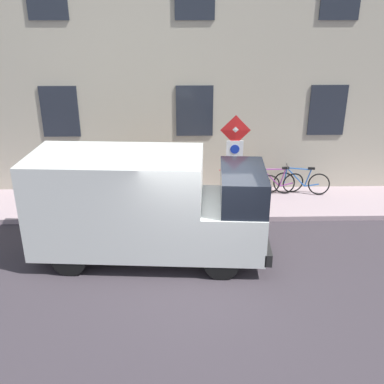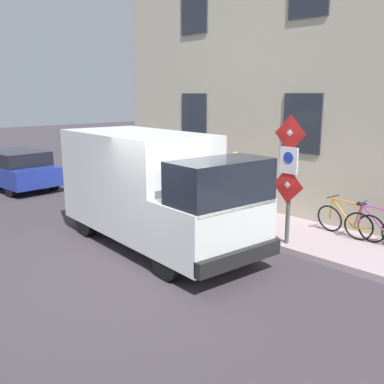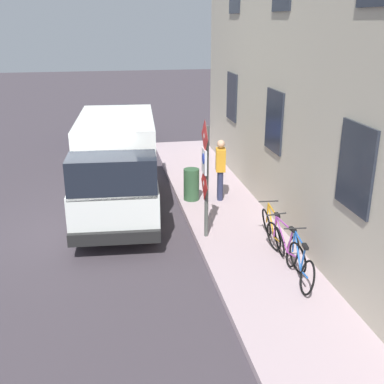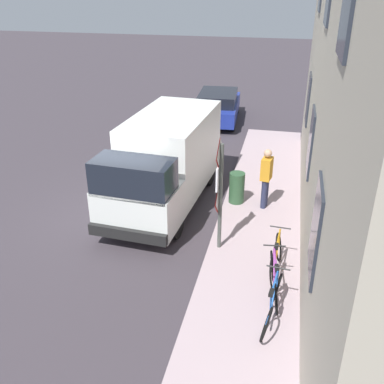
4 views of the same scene
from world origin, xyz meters
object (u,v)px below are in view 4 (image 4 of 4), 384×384
Objects in this scene: bicycle_orange at (276,258)px; pedestrian at (266,176)px; delivery_van at (165,160)px; bicycle_blue at (272,304)px; sign_post_stacked at (219,184)px; parked_hatchback at (218,106)px; litter_bin at (237,188)px; bicycle_purple at (274,279)px.

pedestrian reaches higher than bicycle_orange.
delivery_van is 3.18× the size of bicycle_blue.
sign_post_stacked is 0.65× the size of parked_hatchback.
bicycle_orange is (1.42, -0.73, -1.30)m from sign_post_stacked.
bicycle_orange is at bearing 6.98° from bicycle_blue.
bicycle_blue is (3.17, -12.76, -0.22)m from parked_hatchback.
delivery_van is at bearing 130.12° from sign_post_stacked.
parked_hatchback is 8.59m from pedestrian.
sign_post_stacked is 1.55× the size of pedestrian.
sign_post_stacked is at bearing -93.50° from litter_bin.
pedestrian is at bearing -165.40° from parked_hatchback.
parked_hatchback is (0.15, 8.24, -0.60)m from delivery_van.
bicycle_purple is (1.42, -1.50, -1.30)m from sign_post_stacked.
litter_bin is at bearing 10.91° from bicycle_purple.
parked_hatchback is 11.66m from bicycle_orange.
sign_post_stacked is 1.56× the size of bicycle_purple.
bicycle_purple is 1.00× the size of bicycle_orange.
bicycle_purple is 1.90× the size of litter_bin.
parked_hatchback is at bearing 103.26° from litter_bin.
bicycle_blue is at bearing -74.86° from litter_bin.
delivery_van is 2.18m from litter_bin.
bicycle_blue is 0.77m from bicycle_purple.
delivery_van is 3.18× the size of bicycle_orange.
delivery_van reaches higher than litter_bin.
bicycle_purple is 4.14m from litter_bin.
pedestrian is 1.91× the size of litter_bin.
bicycle_blue is 4.88m from litter_bin.
bicycle_purple is at bearing 7.09° from bicycle_blue.
pedestrian reaches higher than bicycle_purple.
delivery_van is at bearing 11.92° from pedestrian.
bicycle_blue is at bearing 105.97° from pedestrian.
delivery_van is at bearing -174.49° from litter_bin.
litter_bin is at bearing 2.46° from pedestrian.
sign_post_stacked reaches higher than bicycle_blue.
pedestrian is at bearing 12.55° from bicycle_orange.
litter_bin is at bearing 99.55° from delivery_van.
bicycle_blue is 4.66m from pedestrian.
bicycle_purple is 0.77m from bicycle_orange.
parked_hatchback is 8.27m from litter_bin.
delivery_van is (-1.89, 2.25, -0.47)m from sign_post_stacked.
pedestrian is at bearing 12.80° from bicycle_blue.
bicycle_blue is (3.32, -4.51, -0.82)m from delivery_van.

